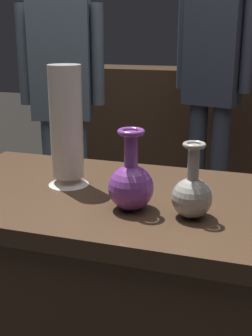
{
  "coord_description": "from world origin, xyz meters",
  "views": [
    {
      "loc": [
        0.39,
        -1.19,
        1.27
      ],
      "look_at": [
        0.03,
        -0.05,
        0.9
      ],
      "focal_mm": 47.63,
      "sensor_mm": 36.0,
      "label": 1
    }
  ],
  "objects": [
    {
      "name": "shelf_vase_center",
      "position": [
        0.0,
        2.13,
        1.12
      ],
      "size": [
        0.14,
        0.14,
        0.23
      ],
      "color": "red",
      "rests_on": "back_display_shelf"
    },
    {
      "name": "vase_centerpiece",
      "position": [
        0.06,
        -0.1,
        0.87
      ],
      "size": [
        0.13,
        0.13,
        0.22
      ],
      "color": "#7A388E",
      "rests_on": "display_plinth"
    },
    {
      "name": "shelf_vase_far_left",
      "position": [
        -1.04,
        2.15,
        1.05
      ],
      "size": [
        0.1,
        0.1,
        0.08
      ],
      "color": "#2D429E",
      "rests_on": "back_display_shelf"
    },
    {
      "name": "visitor_center_back",
      "position": [
        0.07,
        1.52,
        1.0
      ],
      "size": [
        0.46,
        0.26,
        1.7
      ],
      "rotation": [
        0.0,
        0.0,
        2.88
      ],
      "color": "#333847",
      "rests_on": "ground_plane"
    },
    {
      "name": "vase_tall_behind",
      "position": [
        -0.19,
        0.03,
        0.98
      ],
      "size": [
        0.13,
        0.13,
        0.37
      ],
      "color": "silver",
      "rests_on": "display_plinth"
    },
    {
      "name": "visitor_near_left",
      "position": [
        -0.7,
        1.06,
        0.94
      ],
      "size": [
        0.46,
        0.26,
        1.61
      ],
      "rotation": [
        0.0,
        0.0,
        3.41
      ],
      "color": "slate",
      "rests_on": "ground_plane"
    },
    {
      "name": "back_display_shelf",
      "position": [
        0.0,
        2.2,
        0.49
      ],
      "size": [
        2.6,
        0.4,
        0.99
      ],
      "color": "#422D1E",
      "rests_on": "ground_plane"
    },
    {
      "name": "vase_left_accent",
      "position": [
        0.23,
        -0.11,
        0.86
      ],
      "size": [
        0.11,
        0.11,
        0.2
      ],
      "color": "gray",
      "rests_on": "display_plinth"
    },
    {
      "name": "display_plinth",
      "position": [
        0.0,
        0.0,
        0.4
      ],
      "size": [
        1.2,
        0.64,
        0.8
      ],
      "color": "#422D1E",
      "rests_on": "ground_plane"
    }
  ]
}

